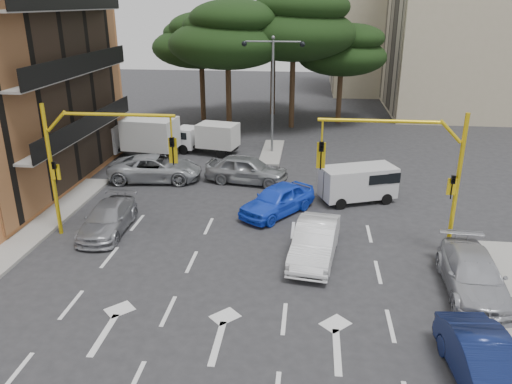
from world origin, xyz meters
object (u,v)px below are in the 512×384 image
Objects in this scene: van_white at (358,184)px; box_truck_a at (137,138)px; car_silver_cross_b at (247,169)px; car_silver_parked at (473,275)px; car_silver_wagon at (108,219)px; car_silver_cross_a at (156,168)px; signal_mast_right at (414,164)px; car_navy_parked at (485,366)px; car_blue_compact at (277,200)px; street_lamp_center at (273,75)px; box_truck_b at (207,138)px; car_white_hatch at (315,242)px; signal_mast_left at (89,153)px.

van_white is 15.64m from box_truck_a.
car_silver_parked is at bearing -129.00° from car_silver_cross_b.
van_white is at bearing 21.24° from car_silver_wagon.
car_silver_cross_a reaches higher than car_silver_wagon.
car_silver_cross_a is (-13.21, 7.61, -3.13)m from signal_mast_right.
van_white is (-2.38, 13.59, 0.26)m from car_navy_parked.
car_blue_compact is 13.34m from box_truck_a.
car_blue_compact is 9.94m from car_silver_parked.
car_blue_compact is 1.03× the size of car_navy_parked.
car_silver_parked is (15.17, -3.51, 0.07)m from car_silver_wagon.
signal_mast_right is 20.01m from box_truck_a.
van_white reaches higher than car_silver_cross_a.
van_white reaches higher than car_silver_cross_b.
car_silver_wagon is (-6.47, -13.58, -4.78)m from street_lamp_center.
signal_mast_right reaches higher than box_truck_b.
car_silver_wagon is at bearing 178.15° from signal_mast_right.
car_silver_wagon is 0.82× the size of car_silver_cross_a.
box_truck_b is (-3.50, 5.69, 0.26)m from car_silver_cross_b.
car_silver_cross_b is at bearing 113.19° from car_navy_parked.
car_silver_cross_a reaches higher than car_navy_parked.
car_silver_wagon is 1.15× the size of van_white.
street_lamp_center reaches higher than car_blue_compact.
car_silver_wagon is at bearing -176.44° from box_truck_b.
signal_mast_right is 11.44m from car_silver_cross_b.
car_silver_cross_a is 1.40× the size of van_white.
car_silver_parked is at bearing -131.00° from car_silver_cross_a.
box_truck_a is (-10.14, 8.65, 0.62)m from car_blue_compact.
box_truck_a is at bearing 140.40° from car_white_hatch.
signal_mast_left is 1.22× the size of car_silver_parked.
van_white is at bearing -117.15° from box_truck_b.
signal_mast_right is 17.82m from box_truck_b.
box_truck_a reaches higher than car_navy_parked.
car_blue_compact is at bearing -83.08° from van_white.
car_silver_wagon is at bearing 143.72° from car_navy_parked.
signal_mast_right is at bearing -125.66° from car_silver_cross_a.
signal_mast_right is 15.56m from car_silver_cross_a.
box_truck_a is at bearing 142.46° from car_silver_parked.
car_white_hatch is at bearing -140.72° from box_truck_b.
signal_mast_left is 15.65m from street_lamp_center.
car_blue_compact is 0.99× the size of car_silver_wagon.
signal_mast_right reaches higher than car_silver_cross_b.
car_silver_parked is 0.88× the size of box_truck_a.
car_white_hatch is 7.03m from van_white.
signal_mast_left reaches higher than car_blue_compact.
box_truck_a is (-16.61, 20.06, 0.67)m from car_navy_parked.
street_lamp_center is (-6.80, 14.01, 1.54)m from signal_mast_right.
signal_mast_left is 10.22m from car_silver_cross_b.
street_lamp_center is 1.74× the size of car_silver_wagon.
car_white_hatch reaches higher than car_silver_cross_a.
car_navy_parked is (8.58, -15.86, -0.11)m from car_silver_cross_b.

